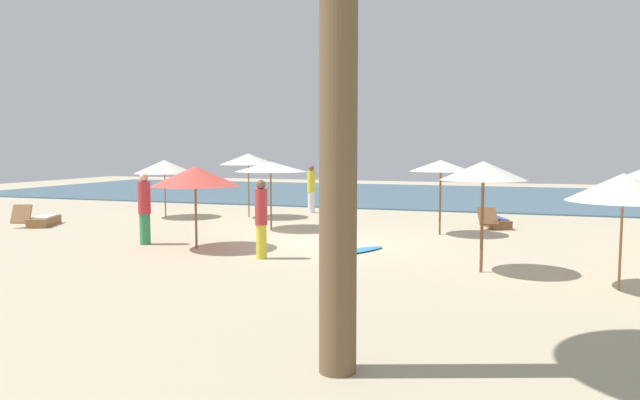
% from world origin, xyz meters
% --- Properties ---
extents(ground_plane, '(60.00, 60.00, 0.00)m').
position_xyz_m(ground_plane, '(0.00, 0.00, 0.00)').
color(ground_plane, '#BCAD8E').
extents(ocean_water, '(48.00, 16.00, 0.06)m').
position_xyz_m(ocean_water, '(0.00, 17.00, 0.03)').
color(ocean_water, '#3D6075').
rests_on(ocean_water, ground_plane).
extents(umbrella_0, '(2.24, 2.24, 2.11)m').
position_xyz_m(umbrella_0, '(-2.54, 2.34, 1.96)').
color(umbrella_0, brown).
rests_on(umbrella_0, ground_plane).
extents(umbrella_2, '(1.74, 1.74, 2.27)m').
position_xyz_m(umbrella_2, '(4.03, -2.21, 2.07)').
color(umbrella_2, brown).
rests_on(umbrella_2, ground_plane).
extents(umbrella_4, '(1.81, 1.81, 2.19)m').
position_xyz_m(umbrella_4, '(2.63, 2.79, 2.02)').
color(umbrella_4, brown).
rests_on(umbrella_4, ground_plane).
extents(umbrella_5, '(2.21, 2.21, 2.08)m').
position_xyz_m(umbrella_5, '(-2.96, -1.51, 1.83)').
color(umbrella_5, brown).
rests_on(umbrella_5, ground_plane).
extents(umbrella_6, '(1.92, 1.92, 2.09)m').
position_xyz_m(umbrella_6, '(6.43, -3.06, 1.84)').
color(umbrella_6, olive).
rests_on(umbrella_6, ground_plane).
extents(umbrella_7, '(2.17, 2.17, 2.10)m').
position_xyz_m(umbrella_7, '(-7.46, 4.05, 1.86)').
color(umbrella_7, olive).
rests_on(umbrella_7, ground_plane).
extents(umbrella_8, '(2.07, 2.07, 2.33)m').
position_xyz_m(umbrella_8, '(-4.51, 4.94, 2.13)').
color(umbrella_8, brown).
rests_on(umbrella_8, ground_plane).
extents(lounger_1, '(1.10, 1.79, 0.68)m').
position_xyz_m(lounger_1, '(4.13, 4.90, 0.18)').
color(lounger_1, brown).
rests_on(lounger_1, ground_plane).
extents(lounger_2, '(1.20, 1.74, 0.73)m').
position_xyz_m(lounger_2, '(-9.98, 0.74, 0.18)').
color(lounger_2, olive).
rests_on(lounger_2, ground_plane).
extents(person_0, '(0.39, 0.39, 1.81)m').
position_xyz_m(person_0, '(-0.84, -2.26, 0.94)').
color(person_0, yellow).
rests_on(person_0, ground_plane).
extents(person_1, '(0.39, 0.39, 1.87)m').
position_xyz_m(person_1, '(-2.84, 7.11, 0.96)').
color(person_1, white).
rests_on(person_1, ground_plane).
extents(person_3, '(0.37, 0.37, 1.88)m').
position_xyz_m(person_3, '(-4.56, -1.38, 0.96)').
color(person_3, '#338C59').
rests_on(person_3, ground_plane).
extents(surfboard, '(1.40, 2.02, 0.07)m').
position_xyz_m(surfboard, '(0.98, -0.88, 0.04)').
color(surfboard, '#338CCC').
rests_on(surfboard, ground_plane).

